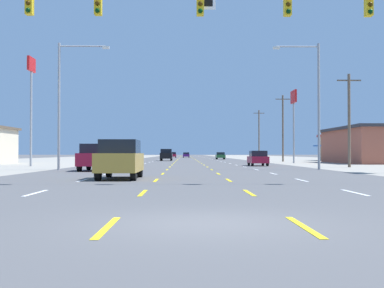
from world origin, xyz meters
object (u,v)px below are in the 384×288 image
suv_inner_left_midfar (166,155)px  streetlight_right_row_0 (314,97)px  hatchback_inner_left_farther (173,155)px  sedan_center_turn_farthest (186,155)px  sedan_far_right_far (220,156)px  hatchback_far_right_mid (258,158)px  suv_inner_left_nearest (120,159)px  pole_sign_right_row_1 (294,106)px  suv_far_left_near (96,157)px  pole_sign_left_row_1 (31,86)px  streetlight_left_row_0 (64,97)px

suv_inner_left_midfar → streetlight_right_row_0: size_ratio=0.49×
hatchback_inner_left_farther → sedan_center_turn_farthest: size_ratio=0.87×
hatchback_inner_left_farther → streetlight_right_row_0: size_ratio=0.39×
sedan_far_right_far → hatchback_inner_left_farther: size_ratio=1.15×
hatchback_far_right_mid → sedan_center_turn_farthest: 86.52m
suv_inner_left_midfar → sedan_far_right_far: 21.85m
suv_inner_left_nearest → pole_sign_right_row_1: 42.93m
sedan_far_right_far → hatchback_inner_left_farther: bearing=107.4°
hatchback_far_right_mid → hatchback_inner_left_farther: 86.48m
suv_far_left_near → sedan_center_turn_farthest: (7.03, 99.79, -0.27)m
sedan_far_right_far → suv_inner_left_nearest: bearing=-97.9°
suv_inner_left_midfar → sedan_center_turn_farthest: (3.51, 53.26, -0.27)m
suv_far_left_near → sedan_center_turn_farthest: suv_far_left_near is taller
suv_inner_left_midfar → pole_sign_left_row_1: size_ratio=0.46×
suv_far_left_near → hatchback_far_right_mid: suv_far_left_near is taller
sedan_far_right_far → streetlight_left_row_0: bearing=-104.7°
suv_far_left_near → pole_sign_right_row_1: (20.73, 27.26, 6.35)m
suv_inner_left_midfar → sedan_far_right_far: (10.47, 19.18, -0.27)m
sedan_center_turn_farthest → streetlight_right_row_0: streetlight_right_row_0 is taller
suv_far_left_near → suv_inner_left_midfar: 46.66m
streetlight_left_row_0 → streetlight_right_row_0: streetlight_right_row_0 is taller
streetlight_left_row_0 → suv_inner_left_nearest: bearing=-65.4°
pole_sign_left_row_1 → streetlight_left_row_0: pole_sign_left_row_1 is taller
suv_far_left_near → streetlight_left_row_0: streetlight_left_row_0 is taller
suv_inner_left_midfar → pole_sign_left_row_1: (-12.07, -34.25, 6.90)m
hatchback_far_right_mid → sedan_center_turn_farthest: bearing=94.6°
suv_inner_left_midfar → streetlight_right_row_0: streetlight_right_row_0 is taller
sedan_center_turn_farthest → pole_sign_right_row_1: (13.70, -72.53, 6.62)m
hatchback_far_right_mid → pole_sign_right_row_1: (6.70, 13.70, 6.59)m
hatchback_inner_left_farther → sedan_center_turn_farthest: 3.62m
hatchback_far_right_mid → pole_sign_right_row_1: pole_sign_right_row_1 is taller
suv_far_left_near → suv_inner_left_nearest: bearing=-73.9°
suv_far_left_near → pole_sign_left_row_1: 16.48m
suv_inner_left_nearest → hatchback_inner_left_farther: bearing=89.9°
sedan_far_right_far → pole_sign_right_row_1: size_ratio=0.48×
suv_far_left_near → streetlight_left_row_0: (-2.81, 1.89, 4.68)m
suv_inner_left_midfar → pole_sign_right_row_1: size_ratio=0.52×
sedan_center_turn_farthest → streetlight_right_row_0: (9.73, -97.90, 4.92)m
suv_far_left_near → hatchback_inner_left_farther: suv_far_left_near is taller
suv_inner_left_nearest → pole_sign_left_row_1: (-11.86, 23.73, 6.90)m
sedan_far_right_far → pole_sign_left_row_1: size_ratio=0.42×
suv_inner_left_midfar → hatchback_inner_left_farther: size_ratio=1.26×
suv_far_left_near → pole_sign_right_row_1: size_ratio=0.52×
hatchback_inner_left_farther → sedan_center_turn_farthest: hatchback_inner_left_farther is taller
suv_inner_left_midfar → streetlight_left_row_0: (-6.33, -44.64, 4.68)m
hatchback_far_right_mid → pole_sign_right_row_1: bearing=64.0°
suv_inner_left_nearest → hatchback_inner_left_farther: 110.85m
hatchback_far_right_mid → streetlight_right_row_0: 12.94m
streetlight_right_row_0 → hatchback_far_right_mid: bearing=103.1°
hatchback_far_right_mid → streetlight_left_row_0: 21.07m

